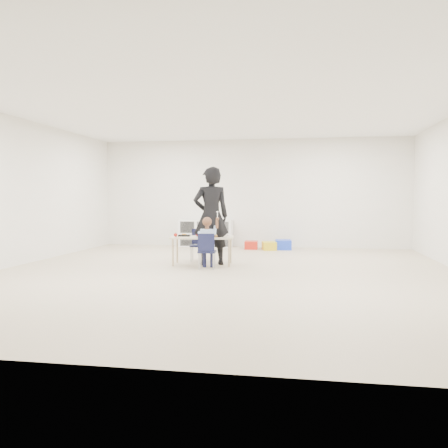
% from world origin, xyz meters
% --- Properties ---
extents(room, '(9.00, 9.02, 2.80)m').
position_xyz_m(room, '(0.00, 0.00, 1.40)').
color(room, beige).
rests_on(room, ground).
extents(table, '(1.23, 0.69, 0.54)m').
position_xyz_m(table, '(-0.57, 1.00, 0.27)').
color(table, beige).
rests_on(table, ground).
extents(chair_near, '(0.34, 0.32, 0.65)m').
position_xyz_m(chair_near, '(-0.38, 0.50, 0.32)').
color(chair_near, '#111433').
rests_on(chair_near, ground).
extents(chair_far, '(0.34, 0.32, 0.65)m').
position_xyz_m(chair_far, '(-0.77, 1.50, 0.32)').
color(chair_far, '#111433').
rests_on(chair_far, ground).
extents(child, '(0.47, 0.47, 1.02)m').
position_xyz_m(child, '(-0.38, 0.50, 0.51)').
color(child, '#9FBDD7').
rests_on(child, chair_near).
extents(lunch_tray_near, '(0.23, 0.18, 0.03)m').
position_xyz_m(lunch_tray_near, '(-0.44, 1.08, 0.56)').
color(lunch_tray_near, black).
rests_on(lunch_tray_near, table).
extents(lunch_tray_far, '(0.23, 0.18, 0.03)m').
position_xyz_m(lunch_tray_far, '(-0.94, 1.03, 0.56)').
color(lunch_tray_far, black).
rests_on(lunch_tray_far, table).
extents(milk_carton, '(0.08, 0.08, 0.10)m').
position_xyz_m(milk_carton, '(-0.57, 0.90, 0.59)').
color(milk_carton, white).
rests_on(milk_carton, table).
extents(bread_roll, '(0.09, 0.09, 0.07)m').
position_xyz_m(bread_roll, '(-0.27, 0.91, 0.57)').
color(bread_roll, tan).
rests_on(bread_roll, table).
extents(apple_near, '(0.07, 0.07, 0.07)m').
position_xyz_m(apple_near, '(-0.68, 1.08, 0.58)').
color(apple_near, '#9F170E').
rests_on(apple_near, table).
extents(apple_far, '(0.07, 0.07, 0.07)m').
position_xyz_m(apple_far, '(-1.07, 0.89, 0.58)').
color(apple_far, '#9F170E').
rests_on(apple_far, table).
extents(cubby_shelf, '(1.40, 0.40, 0.70)m').
position_xyz_m(cubby_shelf, '(-1.20, 4.28, 0.35)').
color(cubby_shelf, white).
rests_on(cubby_shelf, ground).
extents(adult, '(0.80, 0.66, 1.87)m').
position_xyz_m(adult, '(-0.41, 1.03, 0.93)').
color(adult, black).
rests_on(adult, ground).
extents(bin_red, '(0.33, 0.42, 0.20)m').
position_xyz_m(bin_red, '(0.04, 3.94, 0.10)').
color(bin_red, red).
rests_on(bin_red, ground).
extents(bin_yellow, '(0.40, 0.47, 0.20)m').
position_xyz_m(bin_yellow, '(0.50, 3.79, 0.10)').
color(bin_yellow, gold).
rests_on(bin_yellow, ground).
extents(bin_blue, '(0.43, 0.52, 0.24)m').
position_xyz_m(bin_blue, '(0.84, 3.98, 0.12)').
color(bin_blue, blue).
rests_on(bin_blue, ground).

